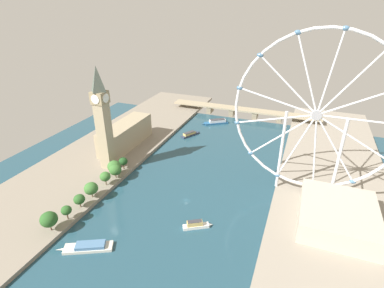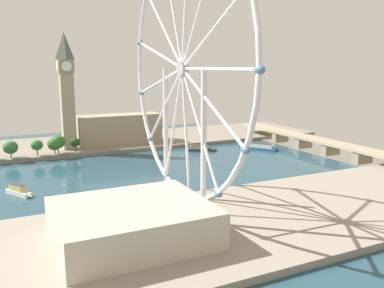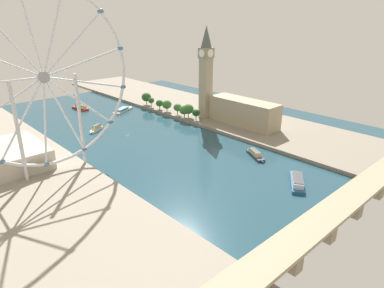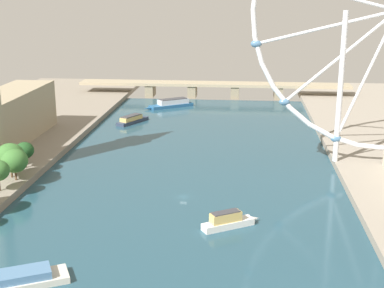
% 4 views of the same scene
% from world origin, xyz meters
% --- Properties ---
extents(ground_plane, '(386.45, 386.45, 0.00)m').
position_xyz_m(ground_plane, '(0.00, 0.00, 0.00)').
color(ground_plane, '#234756').
extents(riverbank_left, '(90.00, 520.00, 3.00)m').
position_xyz_m(riverbank_left, '(-108.22, 0.00, 1.50)').
color(riverbank_left, gray).
rests_on(riverbank_left, ground_plane).
extents(riverbank_right, '(90.00, 520.00, 3.00)m').
position_xyz_m(riverbank_right, '(108.22, 0.00, 1.50)').
color(riverbank_right, gray).
rests_on(riverbank_right, ground_plane).
extents(clock_tower, '(12.76, 12.76, 92.91)m').
position_xyz_m(clock_tower, '(-85.54, 18.76, 51.18)').
color(clock_tower, tan).
rests_on(clock_tower, riverbank_left).
extents(parliament_block, '(22.00, 72.77, 24.90)m').
position_xyz_m(parliament_block, '(-94.78, 63.15, 15.45)').
color(parliament_block, tan).
rests_on(parliament_block, riverbank_left).
extents(tree_row_embankment, '(14.09, 97.42, 14.31)m').
position_xyz_m(tree_row_embankment, '(-69.90, -20.18, 11.33)').
color(tree_row_embankment, '#513823').
rests_on(tree_row_embankment, riverbank_left).
extents(ferris_wheel, '(121.68, 3.20, 125.86)m').
position_xyz_m(ferris_wheel, '(84.33, 42.69, 67.89)').
color(ferris_wheel, silver).
rests_on(ferris_wheel, riverbank_right).
extents(riverside_hall, '(49.85, 58.39, 14.19)m').
position_xyz_m(riverside_hall, '(108.29, 9.82, 10.09)').
color(riverside_hall, '#BCB29E').
rests_on(riverside_hall, riverbank_right).
extents(river_bridge, '(198.45, 16.57, 10.81)m').
position_xyz_m(river_bridge, '(0.00, 203.27, 8.06)').
color(river_bridge, tan).
rests_on(river_bridge, ground_plane).
extents(tour_boat_0, '(32.14, 24.32, 5.71)m').
position_xyz_m(tour_boat_0, '(-26.30, 165.10, 2.42)').
color(tour_boat_0, '#235684').
rests_on(tour_boat_0, ground_plane).
extents(tour_boat_1, '(10.67, 28.82, 5.75)m').
position_xyz_m(tour_boat_1, '(-6.25, -111.58, 2.39)').
color(tour_boat_1, '#B22D28').
rests_on(tour_boat_1, ground_plane).
extents(tour_boat_2, '(19.99, 13.83, 5.86)m').
position_xyz_m(tour_boat_2, '(18.17, -26.28, 2.33)').
color(tour_boat_2, white).
rests_on(tour_boat_2, ground_plane).
extents(tour_boat_3, '(16.37, 25.74, 4.84)m').
position_xyz_m(tour_boat_3, '(-43.68, 117.49, 2.01)').
color(tour_boat_3, '#2D384C').
rests_on(tour_boat_3, ground_plane).
extents(tour_boat_4, '(34.13, 21.16, 4.11)m').
position_xyz_m(tour_boat_4, '(-38.74, -69.79, 1.69)').
color(tour_boat_4, beige).
rests_on(tour_boat_4, ground_plane).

